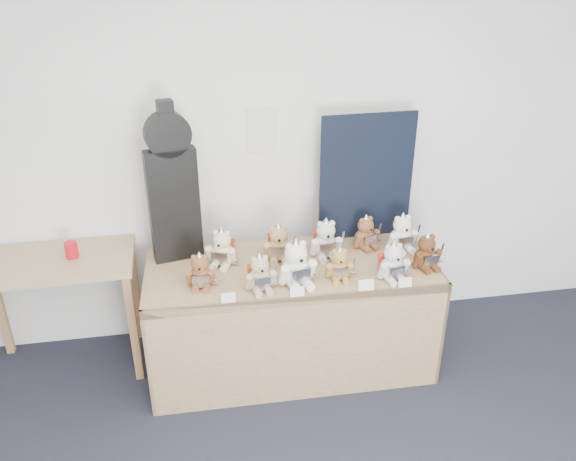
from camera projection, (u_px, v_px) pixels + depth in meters
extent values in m
plane|color=white|center=(261.00, 155.00, 3.81)|extent=(6.00, 0.00, 6.00)
cube|color=silver|center=(262.00, 130.00, 3.73)|extent=(0.21, 0.00, 0.30)
cube|color=olive|center=(291.00, 269.00, 3.62)|extent=(1.87, 0.80, 0.06)
cube|color=olive|center=(301.00, 350.00, 3.44)|extent=(1.86, 0.05, 0.77)
cube|color=olive|center=(152.00, 328.00, 3.65)|extent=(0.03, 0.77, 0.77)
cube|color=olive|center=(421.00, 303.00, 3.91)|extent=(0.03, 0.77, 0.77)
cube|color=#A48358|center=(53.00, 262.00, 3.57)|extent=(1.01, 0.59, 0.04)
cube|color=#9A6D42|center=(133.00, 329.00, 3.62)|extent=(0.05, 0.05, 0.79)
cube|color=#9A6D42|center=(136.00, 291.00, 4.04)|extent=(0.05, 0.05, 0.79)
cube|color=black|center=(174.00, 206.00, 3.54)|extent=(0.33, 0.16, 0.74)
cylinder|color=black|center=(167.00, 134.00, 3.34)|extent=(0.29, 0.15, 0.28)
cube|color=black|center=(166.00, 116.00, 3.29)|extent=(0.11, 0.10, 0.19)
cube|color=black|center=(367.00, 177.00, 3.81)|extent=(0.66, 0.05, 0.88)
cylinder|color=red|center=(72.00, 250.00, 3.56)|extent=(0.08, 0.08, 0.11)
ellipsoid|color=brown|center=(201.00, 277.00, 3.36)|extent=(0.15, 0.13, 0.14)
sphere|color=brown|center=(200.00, 263.00, 3.32)|extent=(0.10, 0.10, 0.10)
cylinder|color=brown|center=(199.00, 268.00, 3.28)|extent=(0.05, 0.03, 0.04)
sphere|color=black|center=(199.00, 269.00, 3.27)|extent=(0.02, 0.02, 0.02)
sphere|color=brown|center=(194.00, 257.00, 3.30)|extent=(0.03, 0.03, 0.03)
sphere|color=brown|center=(205.00, 257.00, 3.30)|extent=(0.03, 0.03, 0.03)
cylinder|color=brown|center=(189.00, 278.00, 3.33)|extent=(0.05, 0.08, 0.11)
cylinder|color=brown|center=(212.00, 277.00, 3.34)|extent=(0.05, 0.08, 0.11)
cylinder|color=brown|center=(196.00, 287.00, 3.33)|extent=(0.05, 0.10, 0.04)
cylinder|color=brown|center=(206.00, 287.00, 3.33)|extent=(0.05, 0.10, 0.04)
cube|color=white|center=(200.00, 281.00, 3.31)|extent=(0.09, 0.02, 0.08)
cone|color=white|center=(199.00, 257.00, 3.30)|extent=(0.09, 0.09, 0.07)
cube|color=white|center=(215.00, 275.00, 3.33)|extent=(0.01, 0.04, 0.15)
cube|color=white|center=(216.00, 283.00, 3.35)|extent=(0.04, 0.01, 0.01)
ellipsoid|color=tan|center=(260.00, 279.00, 3.33)|extent=(0.17, 0.15, 0.15)
sphere|color=tan|center=(259.00, 265.00, 3.28)|extent=(0.11, 0.11, 0.11)
cylinder|color=tan|center=(262.00, 270.00, 3.25)|extent=(0.05, 0.03, 0.05)
sphere|color=black|center=(262.00, 271.00, 3.23)|extent=(0.02, 0.02, 0.02)
sphere|color=tan|center=(253.00, 259.00, 3.25)|extent=(0.04, 0.04, 0.04)
sphere|color=tan|center=(265.00, 258.00, 3.27)|extent=(0.04, 0.04, 0.04)
cylinder|color=tan|center=(249.00, 282.00, 3.29)|extent=(0.05, 0.09, 0.11)
cylinder|color=tan|center=(272.00, 278.00, 3.33)|extent=(0.05, 0.09, 0.11)
cylinder|color=tan|center=(257.00, 291.00, 3.29)|extent=(0.06, 0.10, 0.04)
cylinder|color=tan|center=(268.00, 289.00, 3.31)|extent=(0.06, 0.10, 0.04)
cube|color=white|center=(263.00, 284.00, 3.27)|extent=(0.10, 0.03, 0.08)
cone|color=white|center=(259.00, 258.00, 3.26)|extent=(0.09, 0.09, 0.07)
cube|color=white|center=(276.00, 275.00, 3.31)|extent=(0.02, 0.04, 0.16)
cube|color=white|center=(276.00, 284.00, 3.34)|extent=(0.05, 0.01, 0.01)
cube|color=red|center=(257.00, 273.00, 3.37)|extent=(0.12, 0.04, 0.13)
ellipsoid|color=white|center=(296.00, 272.00, 3.38)|extent=(0.22, 0.20, 0.19)
sphere|color=white|center=(296.00, 253.00, 3.32)|extent=(0.14, 0.14, 0.14)
cylinder|color=white|center=(300.00, 259.00, 3.28)|extent=(0.06, 0.04, 0.06)
sphere|color=black|center=(302.00, 261.00, 3.26)|extent=(0.02, 0.02, 0.02)
sphere|color=white|center=(289.00, 247.00, 3.28)|extent=(0.04, 0.04, 0.04)
sphere|color=white|center=(303.00, 244.00, 3.31)|extent=(0.04, 0.04, 0.04)
cylinder|color=white|center=(284.00, 275.00, 3.32)|extent=(0.08, 0.11, 0.14)
cylinder|color=white|center=(311.00, 269.00, 3.39)|extent=(0.08, 0.11, 0.14)
cylinder|color=white|center=(294.00, 286.00, 3.33)|extent=(0.08, 0.13, 0.06)
cylinder|color=white|center=(307.00, 283.00, 3.36)|extent=(0.08, 0.13, 0.06)
cube|color=white|center=(301.00, 277.00, 3.31)|extent=(0.12, 0.05, 0.10)
cone|color=white|center=(296.00, 244.00, 3.30)|extent=(0.12, 0.12, 0.09)
cube|color=white|center=(316.00, 265.00, 3.37)|extent=(0.03, 0.05, 0.20)
cube|color=white|center=(316.00, 276.00, 3.40)|extent=(0.06, 0.02, 0.01)
ellipsoid|color=#A2793D|center=(339.00, 270.00, 3.44)|extent=(0.14, 0.12, 0.13)
sphere|color=#A2793D|center=(339.00, 257.00, 3.40)|extent=(0.10, 0.10, 0.10)
cylinder|color=#A2793D|center=(341.00, 261.00, 3.37)|extent=(0.04, 0.02, 0.04)
sphere|color=black|center=(341.00, 262.00, 3.36)|extent=(0.02, 0.02, 0.02)
sphere|color=#A2793D|center=(334.00, 252.00, 3.38)|extent=(0.03, 0.03, 0.03)
sphere|color=#A2793D|center=(345.00, 251.00, 3.39)|extent=(0.03, 0.03, 0.03)
cylinder|color=#A2793D|center=(329.00, 271.00, 3.42)|extent=(0.04, 0.08, 0.10)
cylinder|color=#A2793D|center=(350.00, 269.00, 3.43)|extent=(0.04, 0.08, 0.10)
cylinder|color=#A2793D|center=(335.00, 279.00, 3.41)|extent=(0.05, 0.09, 0.04)
cylinder|color=#A2793D|center=(345.00, 279.00, 3.42)|extent=(0.05, 0.09, 0.04)
cube|color=white|center=(341.00, 273.00, 3.39)|extent=(0.09, 0.02, 0.07)
cone|color=white|center=(340.00, 251.00, 3.39)|extent=(0.08, 0.08, 0.06)
cube|color=white|center=(353.00, 267.00, 3.42)|extent=(0.01, 0.03, 0.14)
cube|color=white|center=(353.00, 275.00, 3.44)|extent=(0.04, 0.01, 0.01)
ellipsoid|color=silver|center=(392.00, 268.00, 3.44)|extent=(0.17, 0.15, 0.16)
sphere|color=silver|center=(393.00, 253.00, 3.39)|extent=(0.12, 0.12, 0.12)
cylinder|color=silver|center=(397.00, 258.00, 3.35)|extent=(0.05, 0.03, 0.05)
sphere|color=black|center=(398.00, 260.00, 3.34)|extent=(0.02, 0.02, 0.02)
sphere|color=silver|center=(388.00, 248.00, 3.36)|extent=(0.04, 0.04, 0.04)
sphere|color=silver|center=(399.00, 246.00, 3.38)|extent=(0.04, 0.04, 0.04)
cylinder|color=silver|center=(382.00, 271.00, 3.40)|extent=(0.06, 0.09, 0.12)
cylinder|color=silver|center=(404.00, 267.00, 3.44)|extent=(0.06, 0.09, 0.12)
cylinder|color=silver|center=(390.00, 280.00, 3.40)|extent=(0.06, 0.11, 0.05)
cylinder|color=silver|center=(401.00, 278.00, 3.42)|extent=(0.06, 0.11, 0.05)
cube|color=white|center=(397.00, 273.00, 3.38)|extent=(0.10, 0.03, 0.09)
cone|color=white|center=(394.00, 246.00, 3.37)|extent=(0.10, 0.10, 0.07)
cube|color=white|center=(409.00, 264.00, 3.42)|extent=(0.02, 0.04, 0.16)
cube|color=white|center=(408.00, 273.00, 3.45)|extent=(0.05, 0.01, 0.01)
cube|color=red|center=(388.00, 262.00, 3.48)|extent=(0.13, 0.05, 0.14)
ellipsoid|color=#55331D|center=(425.00, 258.00, 3.56)|extent=(0.17, 0.16, 0.15)
sphere|color=#55331D|center=(427.00, 244.00, 3.52)|extent=(0.11, 0.11, 0.11)
cylinder|color=#55331D|center=(431.00, 248.00, 3.48)|extent=(0.05, 0.03, 0.05)
sphere|color=black|center=(433.00, 249.00, 3.47)|extent=(0.02, 0.02, 0.02)
sphere|color=#55331D|center=(423.00, 239.00, 3.49)|extent=(0.04, 0.04, 0.04)
sphere|color=#55331D|center=(432.00, 237.00, 3.51)|extent=(0.04, 0.04, 0.04)
cylinder|color=#55331D|center=(417.00, 260.00, 3.52)|extent=(0.06, 0.09, 0.11)
cylinder|color=#55331D|center=(436.00, 256.00, 3.57)|extent=(0.06, 0.09, 0.11)
cylinder|color=#55331D|center=(425.00, 269.00, 3.53)|extent=(0.07, 0.11, 0.05)
cylinder|color=#55331D|center=(434.00, 267.00, 3.55)|extent=(0.07, 0.11, 0.05)
cube|color=white|center=(431.00, 262.00, 3.51)|extent=(0.10, 0.04, 0.08)
cone|color=white|center=(428.00, 237.00, 3.50)|extent=(0.09, 0.09, 0.07)
cube|color=white|center=(441.00, 253.00, 3.56)|extent=(0.02, 0.04, 0.16)
cube|color=white|center=(440.00, 261.00, 3.58)|extent=(0.05, 0.02, 0.01)
ellipsoid|color=beige|center=(223.00, 255.00, 3.59)|extent=(0.20, 0.19, 0.16)
sphere|color=beige|center=(222.00, 240.00, 3.55)|extent=(0.12, 0.12, 0.12)
cylinder|color=beige|center=(219.00, 244.00, 3.51)|extent=(0.06, 0.04, 0.05)
sphere|color=black|center=(219.00, 246.00, 3.49)|extent=(0.02, 0.02, 0.02)
sphere|color=beige|center=(216.00, 233.00, 3.53)|extent=(0.04, 0.04, 0.04)
sphere|color=beige|center=(227.00, 234.00, 3.52)|extent=(0.04, 0.04, 0.04)
cylinder|color=beige|center=(210.00, 254.00, 3.59)|extent=(0.07, 0.10, 0.12)
cylinder|color=beige|center=(233.00, 256.00, 3.56)|extent=(0.07, 0.10, 0.12)
cylinder|color=beige|center=(215.00, 264.00, 3.57)|extent=(0.08, 0.12, 0.05)
cylinder|color=beige|center=(226.00, 266.00, 3.56)|extent=(0.08, 0.12, 0.05)
cube|color=white|center=(220.00, 259.00, 3.54)|extent=(0.10, 0.05, 0.09)
cone|color=white|center=(221.00, 232.00, 3.53)|extent=(0.10, 0.10, 0.08)
cube|color=white|center=(236.00, 254.00, 3.53)|extent=(0.03, 0.04, 0.17)
cube|color=white|center=(237.00, 263.00, 3.56)|extent=(0.05, 0.02, 0.01)
cube|color=red|center=(225.00, 249.00, 3.64)|extent=(0.13, 0.07, 0.14)
ellipsoid|color=tan|center=(278.00, 249.00, 3.66)|extent=(0.17, 0.15, 0.16)
sphere|color=tan|center=(278.00, 235.00, 3.61)|extent=(0.12, 0.12, 0.12)
cylinder|color=tan|center=(279.00, 239.00, 3.57)|extent=(0.05, 0.03, 0.05)
sphere|color=black|center=(279.00, 241.00, 3.55)|extent=(0.02, 0.02, 0.02)
sphere|color=tan|center=(272.00, 228.00, 3.59)|extent=(0.04, 0.04, 0.04)
sphere|color=tan|center=(284.00, 228.00, 3.59)|extent=(0.04, 0.04, 0.04)
cylinder|color=tan|center=(267.00, 250.00, 3.63)|extent=(0.05, 0.09, 0.12)
cylinder|color=tan|center=(290.00, 249.00, 3.64)|extent=(0.05, 0.09, 0.12)
cylinder|color=tan|center=(274.00, 260.00, 3.63)|extent=(0.06, 0.11, 0.05)
cylinder|color=tan|center=(285.00, 259.00, 3.63)|extent=(0.06, 0.11, 0.05)
cube|color=white|center=(279.00, 253.00, 3.60)|extent=(0.11, 0.03, 0.09)
cone|color=white|center=(278.00, 227.00, 3.59)|extent=(0.10, 0.10, 0.08)
cube|color=white|center=(294.00, 247.00, 3.62)|extent=(0.02, 0.04, 0.17)
cube|color=white|center=(294.00, 255.00, 3.65)|extent=(0.05, 0.01, 0.01)
cube|color=red|center=(278.00, 243.00, 3.71)|extent=(0.13, 0.04, 0.15)
ellipsoid|color=silver|center=(325.00, 246.00, 3.70)|extent=(0.17, 0.14, 0.17)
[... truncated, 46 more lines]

